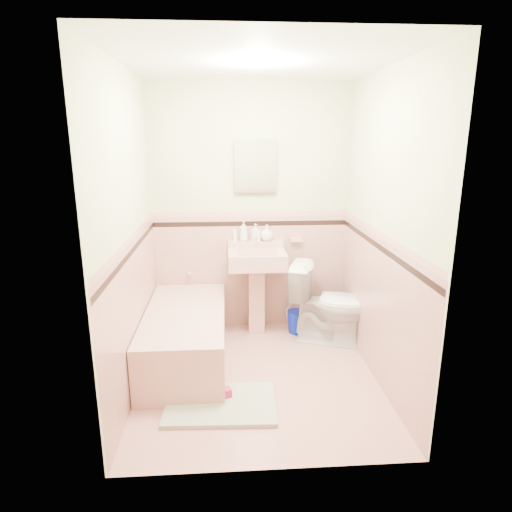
{
  "coord_description": "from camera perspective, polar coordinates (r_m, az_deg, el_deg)",
  "views": [
    {
      "loc": [
        -0.25,
        -3.38,
        1.98
      ],
      "look_at": [
        0.0,
        0.25,
        1.0
      ],
      "focal_mm": 31.14,
      "sensor_mm": 36.0,
      "label": 1
    }
  ],
  "objects": [
    {
      "name": "floor",
      "position": [
        3.93,
        0.26,
        -15.22
      ],
      "size": [
        2.2,
        2.2,
        0.0
      ],
      "primitive_type": "plane",
      "color": "tan",
      "rests_on": "ground"
    },
    {
      "name": "ceiling",
      "position": [
        3.43,
        0.31,
        23.79
      ],
      "size": [
        2.2,
        2.2,
        0.0
      ],
      "primitive_type": "plane",
      "rotation": [
        3.14,
        0.0,
        0.0
      ],
      "color": "white",
      "rests_on": "ground"
    },
    {
      "name": "wall_back",
      "position": [
        4.55,
        -0.74,
        5.83
      ],
      "size": [
        2.5,
        0.0,
        2.5
      ],
      "primitive_type": "plane",
      "rotation": [
        1.57,
        0.0,
        0.0
      ],
      "color": "#F6E5C8",
      "rests_on": "ground"
    },
    {
      "name": "wall_front",
      "position": [
        2.41,
        2.22,
        -2.58
      ],
      "size": [
        2.5,
        0.0,
        2.5
      ],
      "primitive_type": "plane",
      "rotation": [
        -1.57,
        0.0,
        0.0
      ],
      "color": "#F6E5C8",
      "rests_on": "ground"
    },
    {
      "name": "wall_left",
      "position": [
        3.54,
        -16.1,
        2.57
      ],
      "size": [
        0.0,
        2.5,
        2.5
      ],
      "primitive_type": "plane",
      "rotation": [
        1.57,
        0.0,
        1.57
      ],
      "color": "#F6E5C8",
      "rests_on": "ground"
    },
    {
      "name": "wall_right",
      "position": [
        3.68,
        16.04,
        3.03
      ],
      "size": [
        0.0,
        2.5,
        2.5
      ],
      "primitive_type": "plane",
      "rotation": [
        1.57,
        0.0,
        -1.57
      ],
      "color": "#F6E5C8",
      "rests_on": "ground"
    },
    {
      "name": "wainscot_back",
      "position": [
        4.68,
        -0.71,
        -2.07
      ],
      "size": [
        2.0,
        0.0,
        2.0
      ],
      "primitive_type": "plane",
      "rotation": [
        1.57,
        0.0,
        0.0
      ],
      "color": "#D0988B",
      "rests_on": "ground"
    },
    {
      "name": "wainscot_front",
      "position": [
        2.69,
        2.04,
        -15.83
      ],
      "size": [
        2.0,
        0.0,
        2.0
      ],
      "primitive_type": "plane",
      "rotation": [
        -1.57,
        0.0,
        0.0
      ],
      "color": "#D0988B",
      "rests_on": "ground"
    },
    {
      "name": "wainscot_left",
      "position": [
        3.73,
        -15.19,
        -7.23
      ],
      "size": [
        0.0,
        2.2,
        2.2
      ],
      "primitive_type": "plane",
      "rotation": [
        1.57,
        0.0,
        1.57
      ],
      "color": "#D0988B",
      "rests_on": "ground"
    },
    {
      "name": "wainscot_right",
      "position": [
        3.86,
        15.17,
        -6.45
      ],
      "size": [
        0.0,
        2.2,
        2.2
      ],
      "primitive_type": "plane",
      "rotation": [
        1.57,
        0.0,
        -1.57
      ],
      "color": "#D0988B",
      "rests_on": "ground"
    },
    {
      "name": "accent_back",
      "position": [
        4.55,
        -0.72,
        4.18
      ],
      "size": [
        2.0,
        0.0,
        2.0
      ],
      "primitive_type": "plane",
      "rotation": [
        1.57,
        0.0,
        0.0
      ],
      "color": "black",
      "rests_on": "ground"
    },
    {
      "name": "accent_front",
      "position": [
        2.47,
        2.14,
        -5.34
      ],
      "size": [
        2.0,
        0.0,
        2.0
      ],
      "primitive_type": "plane",
      "rotation": [
        -1.57,
        0.0,
        0.0
      ],
      "color": "black",
      "rests_on": "ground"
    },
    {
      "name": "accent_left",
      "position": [
        3.56,
        -15.67,
        0.54
      ],
      "size": [
        0.0,
        2.2,
        2.2
      ],
      "primitive_type": "plane",
      "rotation": [
        1.57,
        0.0,
        1.57
      ],
      "color": "black",
      "rests_on": "ground"
    },
    {
      "name": "accent_right",
      "position": [
        3.7,
        15.63,
        1.06
      ],
      "size": [
        0.0,
        2.2,
        2.2
      ],
      "primitive_type": "plane",
      "rotation": [
        1.57,
        0.0,
        -1.57
      ],
      "color": "black",
      "rests_on": "ground"
    },
    {
      "name": "cap_back",
      "position": [
        4.53,
        -0.73,
        5.42
      ],
      "size": [
        2.0,
        0.0,
        2.0
      ],
      "primitive_type": "plane",
      "rotation": [
        1.57,
        0.0,
        0.0
      ],
      "color": "tan",
      "rests_on": "ground"
    },
    {
      "name": "cap_front",
      "position": [
        2.43,
        2.16,
        -3.13
      ],
      "size": [
        2.0,
        0.0,
        2.0
      ],
      "primitive_type": "plane",
      "rotation": [
        -1.57,
        0.0,
        0.0
      ],
      "color": "tan",
      "rests_on": "ground"
    },
    {
      "name": "cap_left",
      "position": [
        3.54,
        -15.78,
        2.1
      ],
      "size": [
        0.0,
        2.2,
        2.2
      ],
      "primitive_type": "plane",
      "rotation": [
        1.57,
        0.0,
        1.57
      ],
      "color": "tan",
      "rests_on": "ground"
    },
    {
      "name": "cap_right",
      "position": [
        3.68,
        15.74,
        2.57
      ],
      "size": [
        0.0,
        2.2,
        2.2
      ],
      "primitive_type": "plane",
      "rotation": [
        1.57,
        0.0,
        -1.57
      ],
      "color": "tan",
      "rests_on": "ground"
    },
    {
      "name": "bathtub",
      "position": [
        4.12,
        -8.99,
        -10.33
      ],
      "size": [
        0.7,
        1.5,
        0.45
      ],
      "primitive_type": "cube",
      "color": "tan",
      "rests_on": "floor"
    },
    {
      "name": "tub_faucet",
      "position": [
        4.65,
        -8.46,
        -1.99
      ],
      "size": [
        0.04,
        0.12,
        0.04
      ],
      "primitive_type": "cylinder",
      "rotation": [
        1.57,
        0.0,
        0.0
      ],
      "color": "silver",
      "rests_on": "wall_back"
    },
    {
      "name": "sink",
      "position": [
        4.52,
        0.1,
        -4.79
      ],
      "size": [
        0.57,
        0.48,
        0.89
      ],
      "primitive_type": null,
      "color": "tan",
      "rests_on": "floor"
    },
    {
      "name": "sink_faucet",
      "position": [
        4.51,
        -0.02,
        1.87
      ],
      "size": [
        0.02,
        0.02,
        0.1
      ],
      "primitive_type": "cylinder",
      "color": "silver",
      "rests_on": "sink"
    },
    {
      "name": "medicine_cabinet",
      "position": [
        4.47,
        -0.09,
        11.48
      ],
      "size": [
        0.37,
        0.04,
        0.46
      ],
      "primitive_type": "cube",
      "color": "white",
      "rests_on": "wall_back"
    },
    {
      "name": "soap_dish",
      "position": [
        4.62,
        5.14,
        2.11
      ],
      "size": [
        0.12,
        0.07,
        0.04
      ],
      "primitive_type": "cube",
      "color": "tan",
      "rests_on": "wall_back"
    },
    {
      "name": "soap_bottle_left",
      "position": [
        4.52,
        -1.6,
        3.23
      ],
      "size": [
        0.1,
        0.1,
        0.21
      ],
      "primitive_type": "imported",
      "rotation": [
        0.0,
        0.0,
        0.22
      ],
      "color": "#B2B2B2",
      "rests_on": "sink"
    },
    {
      "name": "soap_bottle_mid",
      "position": [
        4.53,
        -0.08,
        3.05
      ],
      "size": [
        0.1,
        0.11,
        0.18
      ],
      "primitive_type": "imported",
      "rotation": [
        0.0,
        0.0,
        0.39
      ],
      "color": "#B2B2B2",
      "rests_on": "sink"
    },
    {
      "name": "soap_bottle_right",
      "position": [
        4.54,
        1.39,
        3.0
      ],
      "size": [
        0.15,
        0.15,
        0.16
      ],
      "primitive_type": "imported",
      "rotation": [
        0.0,
        0.0,
        -0.14
      ],
      "color": "#B2B2B2",
      "rests_on": "sink"
    },
    {
      "name": "tube",
      "position": [
        4.53,
        -2.75,
        2.66
      ],
      "size": [
        0.05,
        0.05,
        0.12
      ],
      "primitive_type": "cylinder",
      "rotation": [
        0.0,
        0.0,
        0.39
      ],
      "color": "white",
      "rests_on": "sink"
    },
    {
      "name": "toilet",
      "position": [
        4.44,
        9.58,
        -6.06
      ],
      "size": [
        0.88,
        0.68,
        0.79
      ],
      "primitive_type": "imported",
      "rotation": [
        0.0,
        0.0,
        1.22
      ],
      "color": "white",
      "rests_on": "floor"
    },
    {
      "name": "bucket",
      "position": [
        4.69,
        5.36,
        -8.42
      ],
      "size": [
        0.26,
        0.26,
        0.23
      ],
      "primitive_type": null,
      "rotation": [
        0.0,
        0.0,
        0.18
      ],
      "color": "#041CBE",
      "rests_on": "floor"
    },
    {
      "name": "bath_mat",
      "position": [
        3.56,
        -4.56,
        -18.44
      ],
      "size": [
        0.85,
        0.59,
        0.03
      ],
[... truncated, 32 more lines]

